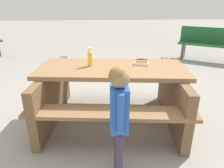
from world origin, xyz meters
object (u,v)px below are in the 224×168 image
object	(u,v)px
hotdog_tray	(142,62)
park_bench_near	(209,43)
soda_bottle	(90,58)
child_in_coat	(119,110)
picnic_table	(112,90)

from	to	relation	value
hotdog_tray	park_bench_near	distance (m)	3.65
soda_bottle	park_bench_near	distance (m)	4.11
child_in_coat	park_bench_near	distance (m)	4.67
soda_bottle	park_bench_near	world-z (taller)	soda_bottle
child_in_coat	hotdog_tray	bearing A→B (deg)	69.08
park_bench_near	child_in_coat	bearing A→B (deg)	-125.91
picnic_table	child_in_coat	world-z (taller)	child_in_coat
soda_bottle	hotdog_tray	world-z (taller)	soda_bottle
picnic_table	hotdog_tray	xyz separation A→B (m)	(0.38, 0.07, 0.34)
picnic_table	child_in_coat	bearing A→B (deg)	-90.20
soda_bottle	hotdog_tray	xyz separation A→B (m)	(0.65, 0.01, -0.08)
hotdog_tray	park_bench_near	xyz separation A→B (m)	(2.35, 2.77, -0.33)
soda_bottle	hotdog_tray	bearing A→B (deg)	0.47
child_in_coat	picnic_table	bearing A→B (deg)	89.80
picnic_table	hotdog_tray	world-z (taller)	hotdog_tray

